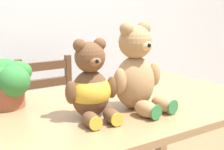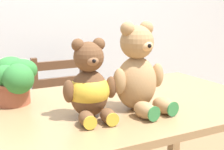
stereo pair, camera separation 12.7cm
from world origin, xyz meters
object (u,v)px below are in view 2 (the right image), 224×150
(potted_plant, at_px, (13,79))
(teddy_bear_right, at_px, (138,73))
(teddy_bear_left, at_px, (90,86))
(wooden_chair_behind, at_px, (68,118))

(potted_plant, bearing_deg, teddy_bear_right, -35.82)
(teddy_bear_left, distance_m, teddy_bear_right, 0.22)
(teddy_bear_left, height_order, teddy_bear_right, teddy_bear_right)
(teddy_bear_left, height_order, potted_plant, teddy_bear_left)
(teddy_bear_right, distance_m, potted_plant, 0.56)
(wooden_chair_behind, bearing_deg, teddy_bear_left, 76.49)
(teddy_bear_left, bearing_deg, potted_plant, -48.05)
(teddy_bear_left, xyz_separation_m, potted_plant, (-0.24, 0.32, -0.01))
(teddy_bear_right, relative_size, potted_plant, 1.52)
(wooden_chair_behind, xyz_separation_m, teddy_bear_left, (-0.22, -0.90, 0.46))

